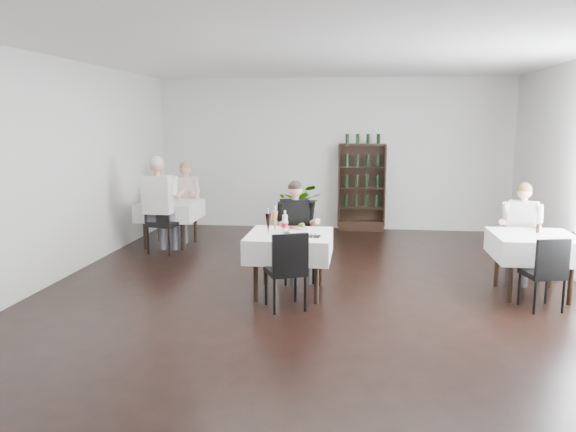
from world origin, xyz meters
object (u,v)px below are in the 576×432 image
object	(u,v)px
main_table	(290,245)
potted_tree	(303,207)
wine_shelf	(362,188)
diner_main	(296,223)

from	to	relation	value
main_table	potted_tree	bearing A→B (deg)	93.44
wine_shelf	main_table	distance (m)	4.41
potted_tree	diner_main	distance (m)	3.48
main_table	diner_main	xyz separation A→B (m)	(0.01, 0.66, 0.17)
wine_shelf	diner_main	distance (m)	3.77
wine_shelf	main_table	size ratio (longest dim) A/B	1.70
wine_shelf	potted_tree	distance (m)	1.22
potted_tree	diner_main	bearing A→B (deg)	-85.79
wine_shelf	potted_tree	bearing A→B (deg)	-170.19
potted_tree	diner_main	xyz separation A→B (m)	(0.25, -3.46, 0.31)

